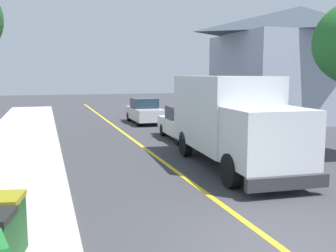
{
  "coord_description": "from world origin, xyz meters",
  "views": [
    {
      "loc": [
        -4.14,
        -5.91,
        3.25
      ],
      "look_at": [
        0.08,
        7.39,
        1.4
      ],
      "focal_mm": 41.43,
      "sensor_mm": 36.0,
      "label": 1
    }
  ],
  "objects_px": {
    "box_truck": "(230,117)",
    "parked_car_mid": "(145,111)",
    "stop_sign": "(278,109)",
    "parked_car_near": "(185,124)",
    "trash_bin_back": "(4,226)",
    "house_across_street": "(299,62)"
  },
  "relations": [
    {
      "from": "parked_car_near",
      "to": "trash_bin_back",
      "type": "bearing_deg",
      "value": -123.38
    },
    {
      "from": "box_truck",
      "to": "parked_car_near",
      "type": "xyz_separation_m",
      "value": [
        0.44,
        5.84,
        -0.97
      ]
    },
    {
      "from": "trash_bin_back",
      "to": "stop_sign",
      "type": "bearing_deg",
      "value": 34.32
    },
    {
      "from": "parked_car_mid",
      "to": "stop_sign",
      "type": "distance_m",
      "value": 12.09
    },
    {
      "from": "parked_car_mid",
      "to": "house_across_street",
      "type": "relative_size",
      "value": 0.38
    },
    {
      "from": "parked_car_mid",
      "to": "parked_car_near",
      "type": "bearing_deg",
      "value": -87.58
    },
    {
      "from": "stop_sign",
      "to": "house_across_street",
      "type": "xyz_separation_m",
      "value": [
        8.3,
        10.23,
        2.3
      ]
    },
    {
      "from": "box_truck",
      "to": "house_across_street",
      "type": "relative_size",
      "value": 0.64
    },
    {
      "from": "parked_car_mid",
      "to": "stop_sign",
      "type": "relative_size",
      "value": 1.66
    },
    {
      "from": "box_truck",
      "to": "parked_car_near",
      "type": "height_order",
      "value": "box_truck"
    },
    {
      "from": "parked_car_mid",
      "to": "box_truck",
      "type": "bearing_deg",
      "value": -90.59
    },
    {
      "from": "parked_car_mid",
      "to": "stop_sign",
      "type": "xyz_separation_m",
      "value": [
        2.63,
        -11.76,
        1.06
      ]
    },
    {
      "from": "parked_car_near",
      "to": "stop_sign",
      "type": "xyz_separation_m",
      "value": [
        2.33,
        -4.62,
        1.06
      ]
    },
    {
      "from": "box_truck",
      "to": "parked_car_mid",
      "type": "bearing_deg",
      "value": 89.41
    },
    {
      "from": "parked_car_near",
      "to": "box_truck",
      "type": "bearing_deg",
      "value": -94.26
    },
    {
      "from": "house_across_street",
      "to": "box_truck",
      "type": "bearing_deg",
      "value": -134.02
    },
    {
      "from": "box_truck",
      "to": "parked_car_near",
      "type": "distance_m",
      "value": 5.94
    },
    {
      "from": "box_truck",
      "to": "parked_car_mid",
      "type": "xyz_separation_m",
      "value": [
        0.13,
        12.98,
        -0.97
      ]
    },
    {
      "from": "stop_sign",
      "to": "parked_car_near",
      "type": "bearing_deg",
      "value": 116.76
    },
    {
      "from": "parked_car_mid",
      "to": "house_across_street",
      "type": "xyz_separation_m",
      "value": [
        10.93,
        -1.53,
        3.37
      ]
    },
    {
      "from": "parked_car_near",
      "to": "parked_car_mid",
      "type": "relative_size",
      "value": 1.02
    },
    {
      "from": "trash_bin_back",
      "to": "stop_sign",
      "type": "height_order",
      "value": "stop_sign"
    }
  ]
}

